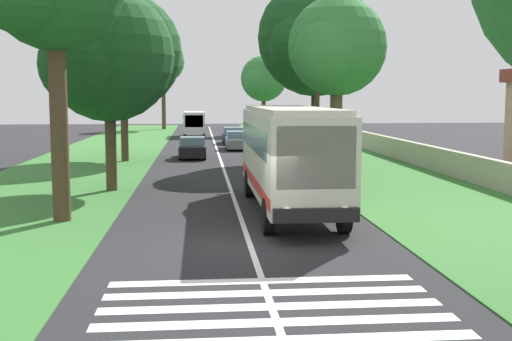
{
  "coord_description": "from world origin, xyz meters",
  "views": [
    {
      "loc": [
        -17.79,
        1.39,
        4.12
      ],
      "look_at": [
        4.16,
        -0.54,
        1.6
      ],
      "focal_mm": 45.74,
      "sensor_mm": 36.0,
      "label": 1
    }
  ],
  "objects_px": {
    "roadside_tree_left_0": "(120,55)",
    "roadside_tree_right_0": "(263,80)",
    "trailing_car_0": "(193,148)",
    "roadside_tree_right_2": "(313,42)",
    "coach_bus": "(289,152)",
    "trailing_car_1": "(237,141)",
    "utility_pole": "(317,97)",
    "roadside_tree_right_1": "(334,50)",
    "roadside_tree_left_2": "(162,62)",
    "roadside_tree_left_1": "(105,60)",
    "trailing_minibus_0": "(194,121)",
    "trailing_car_2": "(233,136)"
  },
  "relations": [
    {
      "from": "roadside_tree_right_1",
      "to": "roadside_tree_right_2",
      "type": "height_order",
      "value": "roadside_tree_right_2"
    },
    {
      "from": "trailing_car_2",
      "to": "roadside_tree_left_2",
      "type": "height_order",
      "value": "roadside_tree_left_2"
    },
    {
      "from": "trailing_car_0",
      "to": "roadside_tree_right_0",
      "type": "distance_m",
      "value": 28.45
    },
    {
      "from": "trailing_car_0",
      "to": "roadside_tree_left_1",
      "type": "bearing_deg",
      "value": 166.66
    },
    {
      "from": "trailing_car_1",
      "to": "roadside_tree_left_1",
      "type": "relative_size",
      "value": 0.5
    },
    {
      "from": "trailing_car_1",
      "to": "roadside_tree_right_1",
      "type": "bearing_deg",
      "value": -170.68
    },
    {
      "from": "roadside_tree_left_1",
      "to": "utility_pole",
      "type": "bearing_deg",
      "value": -62.31
    },
    {
      "from": "roadside_tree_right_1",
      "to": "utility_pole",
      "type": "relative_size",
      "value": 1.12
    },
    {
      "from": "trailing_minibus_0",
      "to": "roadside_tree_right_0",
      "type": "distance_m",
      "value": 9.34
    },
    {
      "from": "coach_bus",
      "to": "roadside_tree_left_2",
      "type": "xyz_separation_m",
      "value": [
        58.68,
        7.62,
        6.07
      ]
    },
    {
      "from": "coach_bus",
      "to": "roadside_tree_left_0",
      "type": "distance_m",
      "value": 20.86
    },
    {
      "from": "coach_bus",
      "to": "trailing_minibus_0",
      "type": "xyz_separation_m",
      "value": [
        43.69,
        3.63,
        -0.6
      ]
    },
    {
      "from": "roadside_tree_left_1",
      "to": "roadside_tree_right_1",
      "type": "height_order",
      "value": "roadside_tree_right_1"
    },
    {
      "from": "trailing_minibus_0",
      "to": "roadside_tree_right_1",
      "type": "bearing_deg",
      "value": -169.56
    },
    {
      "from": "coach_bus",
      "to": "utility_pole",
      "type": "height_order",
      "value": "utility_pole"
    },
    {
      "from": "roadside_tree_left_1",
      "to": "roadside_tree_right_2",
      "type": "xyz_separation_m",
      "value": [
        11.41,
        -10.96,
        1.74
      ]
    },
    {
      "from": "trailing_car_1",
      "to": "utility_pole",
      "type": "height_order",
      "value": "utility_pole"
    },
    {
      "from": "trailing_car_0",
      "to": "roadside_tree_right_2",
      "type": "relative_size",
      "value": 0.39
    },
    {
      "from": "trailing_car_0",
      "to": "roadside_tree_right_0",
      "type": "height_order",
      "value": "roadside_tree_right_0"
    },
    {
      "from": "trailing_car_0",
      "to": "roadside_tree_right_2",
      "type": "xyz_separation_m",
      "value": [
        -3.45,
        -7.44,
        6.75
      ]
    },
    {
      "from": "trailing_car_0",
      "to": "utility_pole",
      "type": "distance_m",
      "value": 12.1
    },
    {
      "from": "trailing_minibus_0",
      "to": "roadside_tree_right_1",
      "type": "relative_size",
      "value": 0.69
    },
    {
      "from": "trailing_car_0",
      "to": "trailing_car_1",
      "type": "relative_size",
      "value": 1.0
    },
    {
      "from": "coach_bus",
      "to": "trailing_car_0",
      "type": "height_order",
      "value": "coach_bus"
    },
    {
      "from": "trailing_car_0",
      "to": "roadside_tree_right_1",
      "type": "height_order",
      "value": "roadside_tree_right_1"
    },
    {
      "from": "trailing_car_0",
      "to": "roadside_tree_left_0",
      "type": "distance_m",
      "value": 7.63
    },
    {
      "from": "roadside_tree_left_2",
      "to": "utility_pole",
      "type": "relative_size",
      "value": 1.42
    },
    {
      "from": "roadside_tree_left_2",
      "to": "roadside_tree_right_0",
      "type": "distance_m",
      "value": 16.12
    },
    {
      "from": "roadside_tree_right_2",
      "to": "roadside_tree_right_0",
      "type": "bearing_deg",
      "value": 0.17
    },
    {
      "from": "roadside_tree_right_2",
      "to": "utility_pole",
      "type": "height_order",
      "value": "roadside_tree_right_2"
    },
    {
      "from": "trailing_car_1",
      "to": "roadside_tree_right_1",
      "type": "xyz_separation_m",
      "value": [
        -20.19,
        -3.31,
        5.59
      ]
    },
    {
      "from": "roadside_tree_left_1",
      "to": "roadside_tree_right_0",
      "type": "height_order",
      "value": "roadside_tree_left_1"
    },
    {
      "from": "coach_bus",
      "to": "roadside_tree_right_2",
      "type": "bearing_deg",
      "value": -12.64
    },
    {
      "from": "roadside_tree_left_0",
      "to": "roadside_tree_left_2",
      "type": "distance_m",
      "value": 39.98
    },
    {
      "from": "roadside_tree_left_1",
      "to": "roadside_tree_right_0",
      "type": "relative_size",
      "value": 1.02
    },
    {
      "from": "trailing_car_1",
      "to": "roadside_tree_right_0",
      "type": "relative_size",
      "value": 0.51
    },
    {
      "from": "trailing_minibus_0",
      "to": "roadside_tree_right_0",
      "type": "height_order",
      "value": "roadside_tree_right_0"
    },
    {
      "from": "trailing_minibus_0",
      "to": "coach_bus",
      "type": "bearing_deg",
      "value": -175.25
    },
    {
      "from": "roadside_tree_left_0",
      "to": "utility_pole",
      "type": "relative_size",
      "value": 1.35
    },
    {
      "from": "roadside_tree_right_0",
      "to": "roadside_tree_right_1",
      "type": "height_order",
      "value": "roadside_tree_right_1"
    },
    {
      "from": "trailing_car_0",
      "to": "roadside_tree_left_2",
      "type": "relative_size",
      "value": 0.39
    },
    {
      "from": "roadside_tree_right_2",
      "to": "roadside_tree_right_1",
      "type": "bearing_deg",
      "value": 175.86
    },
    {
      "from": "trailing_car_1",
      "to": "trailing_car_0",
      "type": "bearing_deg",
      "value": 153.52
    },
    {
      "from": "coach_bus",
      "to": "roadside_tree_right_1",
      "type": "bearing_deg",
      "value": -23.5
    },
    {
      "from": "roadside_tree_left_0",
      "to": "roadside_tree_right_0",
      "type": "relative_size",
      "value": 1.24
    },
    {
      "from": "trailing_car_0",
      "to": "roadside_tree_left_0",
      "type": "relative_size",
      "value": 0.41
    },
    {
      "from": "coach_bus",
      "to": "roadside_tree_right_2",
      "type": "height_order",
      "value": "roadside_tree_right_2"
    },
    {
      "from": "coach_bus",
      "to": "trailing_car_1",
      "type": "height_order",
      "value": "coach_bus"
    },
    {
      "from": "trailing_car_0",
      "to": "roadside_tree_left_1",
      "type": "height_order",
      "value": "roadside_tree_left_1"
    },
    {
      "from": "roadside_tree_right_0",
      "to": "roadside_tree_left_1",
      "type": "bearing_deg",
      "value": 165.44
    }
  ]
}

